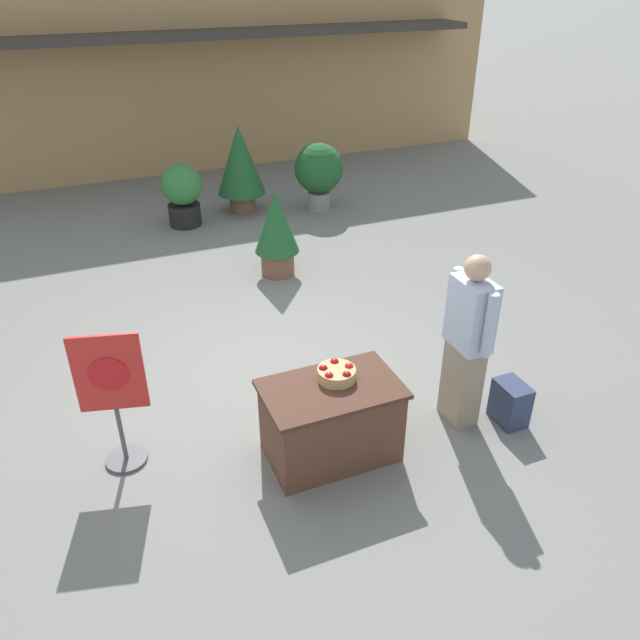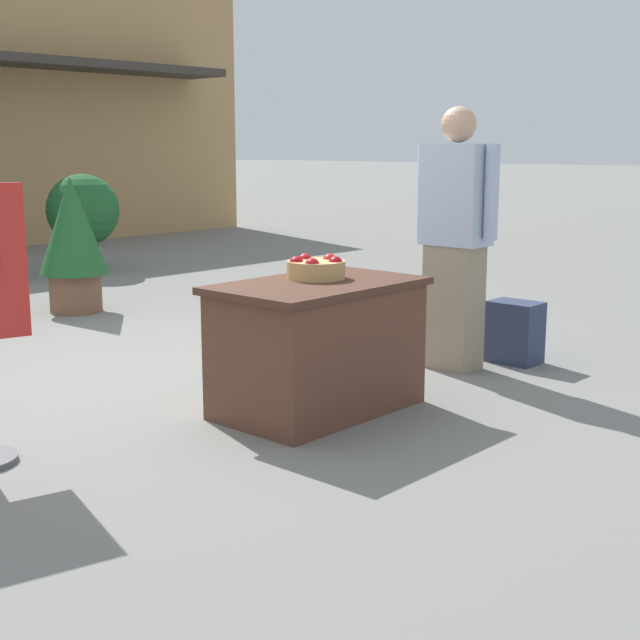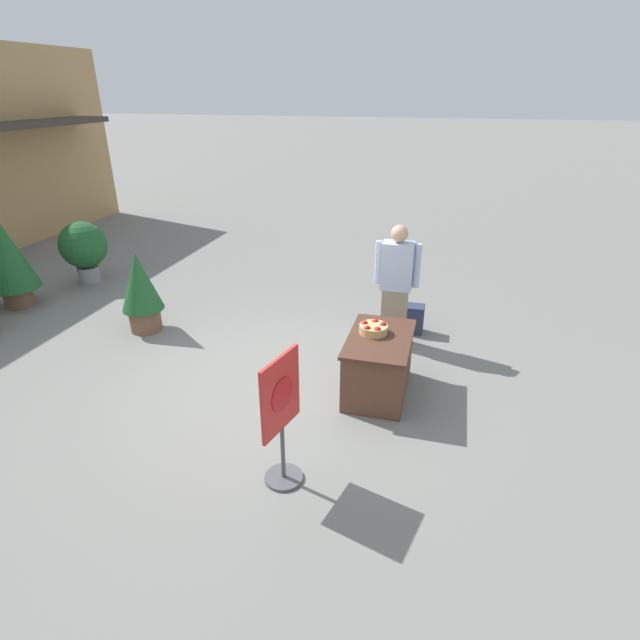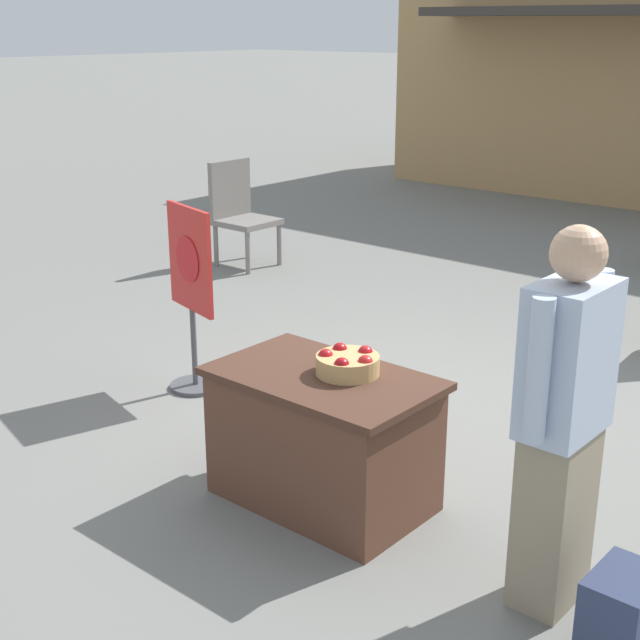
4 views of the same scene
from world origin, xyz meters
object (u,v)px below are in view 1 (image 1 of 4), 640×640
Objects in this scene: backpack at (510,403)px; potted_plant_near_left at (182,193)px; apple_basket at (337,373)px; potted_plant_far_right at (240,163)px; display_table at (331,421)px; potted_plant_near_right at (276,229)px; person_visitor at (467,341)px; poster_board at (114,397)px; potted_plant_far_left at (319,170)px.

potted_plant_near_left is (-1.77, 6.14, 0.34)m from backpack.
apple_basket is 1.77m from backpack.
potted_plant_far_right is 1.46× the size of potted_plant_near_left.
display_table is at bearing -99.39° from potted_plant_far_right.
potted_plant_near_right is (0.80, -2.29, 0.11)m from potted_plant_near_left.
display_table is at bearing -133.23° from apple_basket.
person_visitor reaches higher than apple_basket.
poster_board is 3.89m from potted_plant_near_right.
backpack is (1.65, -0.32, -0.58)m from apple_basket.
backpack is at bearing -7.62° from display_table.
potted_plant_near_right reaches higher than backpack.
backpack is 6.40m from potted_plant_near_left.
potted_plant_near_left reaches higher than backpack.
potted_plant_near_left is (1.66, 5.30, -0.15)m from poster_board.
person_visitor reaches higher than potted_plant_near_left.
potted_plant_near_right is 2.63m from potted_plant_far_left.
potted_plant_near_right is at bearing 78.01° from display_table.
person_visitor reaches higher than potted_plant_far_right.
poster_board is 1.08× the size of potted_plant_near_right.
potted_plant_far_left reaches higher than potted_plant_near_left.
poster_board is at bearing -129.25° from potted_plant_near_right.
backpack is at bearing -83.62° from potted_plant_far_right.
potted_plant_far_right is (-0.71, 6.40, 0.63)m from backpack.
apple_basket is 0.28× the size of potted_plant_near_right.
potted_plant_near_left is at bearing -166.19° from potted_plant_far_right.
backpack is at bearing 151.94° from person_visitor.
display_table is 2.77× the size of backpack.
poster_board is at bearing 160.37° from display_table.
apple_basket is 0.78× the size of backpack.
potted_plant_far_right reaches higher than poster_board.
potted_plant_far_right is at bearing -86.93° from person_visitor.
display_table reaches higher than backpack.
potted_plant_near_right is at bearing 104.12° from backpack.
backpack is 0.37× the size of potted_plant_far_left.
poster_board is 1.29× the size of potted_plant_near_left.
potted_plant_near_left is at bearing 90.32° from display_table.
apple_basket is at bearing 168.87° from backpack.
potted_plant_far_right is (0.93, 6.07, 0.05)m from apple_basket.
poster_board reaches higher than apple_basket.
display_table is 1.16× the size of potted_plant_near_left.
person_visitor is 1.42× the size of potted_plant_near_right.
display_table is 6.27m from potted_plant_far_right.
poster_board is at bearing 166.30° from backpack.
apple_basket reaches higher than display_table.
potted_plant_near_left is at bearing 176.49° from potted_plant_far_left.
potted_plant_near_left is at bearing 176.65° from poster_board.
backpack is 6.04m from potted_plant_far_left.
backpack is (0.42, -0.22, -0.66)m from person_visitor.
potted_plant_far_right is at bearing 13.81° from potted_plant_near_left.
person_visitor reaches higher than potted_plant_far_left.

